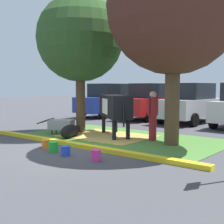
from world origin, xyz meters
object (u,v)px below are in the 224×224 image
Objects in this scene: wheelbarrow at (62,125)px; sedan_red at (151,102)px; bucket_blue at (66,151)px; bucket_green at (54,147)px; bucket_pink at (96,155)px; cow_holstein at (114,106)px; shade_tree_left at (80,39)px; person_handler at (153,114)px; shade_tree_right at (174,7)px; calf_lying at (70,131)px; sedan_blue at (109,100)px; sedan_silver at (191,103)px; bucket_orange at (46,144)px.

wheelbarrow is 7.13m from sedan_red.
sedan_red is at bearing 109.13° from bucket_blue.
bucket_green is 1.08× the size of bucket_pink.
bucket_green reaches higher than bucket_pink.
shade_tree_left is at bearing -174.53° from cow_holstein.
person_handler is at bearing 17.01° from wheelbarrow.
calf_lying is (-3.52, -1.09, -4.03)m from shade_tree_right.
sedan_blue is (-7.58, 5.95, -3.28)m from shade_tree_right.
sedan_silver reaches higher than cow_holstein.
sedan_blue is at bearing 139.78° from person_handler.
person_handler is 8.78m from sedan_blue.
sedan_silver is (-0.13, 9.14, 0.83)m from bucket_green.
cow_holstein is 8.98× the size of bucket_green.
calf_lying is at bearing 115.23° from bucket_orange.
cow_holstein reaches higher than calf_lying.
shade_tree_left is at bearing -84.18° from sedan_red.
shade_tree_left is 4.29m from person_handler.
bucket_blue is at bearing -8.87° from bucket_green.
cow_holstein is 3.19m from bucket_orange.
calf_lying is 2.45m from bucket_green.
shade_tree_left is 20.12× the size of bucket_orange.
bucket_orange is at bearing -93.22° from sedan_silver.
person_handler is at bearing 2.70° from cow_holstein.
bucket_orange is (1.40, -2.88, -3.59)m from shade_tree_left.
shade_tree_left is 4.13× the size of calf_lying.
calf_lying is at bearing -162.79° from shade_tree_right.
person_handler reaches higher than bucket_green.
shade_tree_right is at bearing 10.21° from wheelbarrow.
bucket_pink is at bearing -32.56° from calf_lying.
cow_holstein is 9.73× the size of bucket_pink.
person_handler reaches higher than bucket_pink.
sedan_silver is (-2.20, 6.08, -3.28)m from shade_tree_right.
wheelbarrow is at bearing 149.38° from bucket_pink.
shade_tree_left is at bearing 179.40° from shade_tree_right.
sedan_blue is 5.38m from sedan_silver.
shade_tree_right reaches higher than cow_holstein.
bucket_green is 10.59m from sedan_blue.
person_handler is at bearing 80.38° from bucket_blue.
bucket_blue is at bearing -99.62° from person_handler.
person_handler is (3.23, 0.23, -2.81)m from shade_tree_left.
person_handler is at bearing -77.15° from sedan_silver.
person_handler is 7.17m from sedan_red.
sedan_blue and sedan_silver have the same top height.
bucket_pink is at bearing 0.64° from bucket_green.
cow_holstein is 1.76× the size of wheelbarrow.
bucket_green is 1.60m from bucket_pink.
bucket_green reaches higher than bucket_blue.
wheelbarrow is (-4.30, -0.77, -3.88)m from shade_tree_right.
wheelbarrow is (-1.80, -0.97, -0.73)m from cow_holstein.
sedan_silver reaches higher than bucket_orange.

